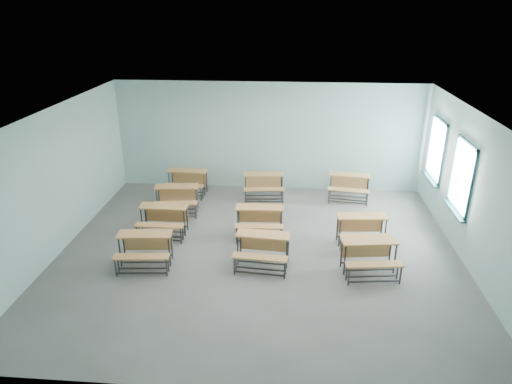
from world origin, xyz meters
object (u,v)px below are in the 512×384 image
(desk_unit_r0c0, at_px, (145,245))
(desk_unit_r2c0, at_px, (177,195))
(desk_unit_r1c1, at_px, (260,217))
(desk_unit_r0c1, at_px, (262,246))
(desk_unit_r1c2, at_px, (363,227))
(desk_unit_r0c2, at_px, (370,253))
(desk_unit_r3c2, at_px, (349,183))
(desk_unit_r1c0, at_px, (163,216))
(desk_unit_r3c1, at_px, (264,182))
(desk_unit_r3c0, at_px, (187,179))

(desk_unit_r0c0, height_order, desk_unit_r2c0, same)
(desk_unit_r1c1, bearing_deg, desk_unit_r2c0, 150.97)
(desk_unit_r0c0, distance_m, desk_unit_r0c1, 2.51)
(desk_unit_r0c0, bearing_deg, desk_unit_r1c2, 9.76)
(desk_unit_r0c2, bearing_deg, desk_unit_r1c1, 140.92)
(desk_unit_r0c1, distance_m, desk_unit_r3c2, 4.42)
(desk_unit_r0c0, bearing_deg, desk_unit_r1c0, 84.48)
(desk_unit_r1c1, distance_m, desk_unit_r1c2, 2.43)
(desk_unit_r3c1, bearing_deg, desk_unit_r0c1, -92.16)
(desk_unit_r0c2, xyz_separation_m, desk_unit_r1c0, (-4.73, 1.35, 0.00))
(desk_unit_r1c0, height_order, desk_unit_r1c1, same)
(desk_unit_r0c2, height_order, desk_unit_r3c0, same)
(desk_unit_r0c0, distance_m, desk_unit_r0c2, 4.75)
(desk_unit_r0c0, relative_size, desk_unit_r0c2, 0.98)
(desk_unit_r0c1, bearing_deg, desk_unit_r0c0, -171.20)
(desk_unit_r3c0, xyz_separation_m, desk_unit_r3c1, (2.27, -0.10, 0.00))
(desk_unit_r1c2, xyz_separation_m, desk_unit_r2c0, (-4.72, 1.46, 0.00))
(desk_unit_r3c2, bearing_deg, desk_unit_r0c0, -131.95)
(desk_unit_r0c0, xyz_separation_m, desk_unit_r1c2, (4.75, 1.26, 0.00))
(desk_unit_r2c0, bearing_deg, desk_unit_r0c0, -97.75)
(desk_unit_r3c0, bearing_deg, desk_unit_r0c2, -36.63)
(desk_unit_r2c0, relative_size, desk_unit_r3c1, 1.02)
(desk_unit_r0c0, height_order, desk_unit_r1c0, same)
(desk_unit_r0c2, bearing_deg, desk_unit_r3c2, 82.74)
(desk_unit_r0c1, distance_m, desk_unit_r1c0, 2.79)
(desk_unit_r0c0, xyz_separation_m, desk_unit_r3c2, (4.74, 3.99, 0.00))
(desk_unit_r2c0, height_order, desk_unit_r3c0, same)
(desk_unit_r2c0, bearing_deg, desk_unit_r3c2, 8.11)
(desk_unit_r2c0, xyz_separation_m, desk_unit_r3c0, (-0.00, 1.24, 0.00))
(desk_unit_r1c0, relative_size, desk_unit_r3c2, 0.93)
(desk_unit_r1c2, height_order, desk_unit_r3c1, same)
(desk_unit_r3c1, bearing_deg, desk_unit_r0c0, -126.16)
(desk_unit_r1c1, bearing_deg, desk_unit_r3c2, 42.81)
(desk_unit_r1c1, bearing_deg, desk_unit_r1c0, -179.31)
(desk_unit_r0c2, height_order, desk_unit_r2c0, same)
(desk_unit_r0c0, relative_size, desk_unit_r3c1, 1.00)
(desk_unit_r1c2, bearing_deg, desk_unit_r3c1, 128.30)
(desk_unit_r3c0, height_order, desk_unit_r3c1, same)
(desk_unit_r0c1, height_order, desk_unit_r1c1, same)
(desk_unit_r1c1, relative_size, desk_unit_r3c0, 1.00)
(desk_unit_r0c0, relative_size, desk_unit_r1c0, 1.05)
(desk_unit_r1c2, bearing_deg, desk_unit_r3c0, 145.25)
(desk_unit_r0c0, xyz_separation_m, desk_unit_r1c0, (0.01, 1.43, 0.00))
(desk_unit_r1c1, xyz_separation_m, desk_unit_r3c1, (-0.05, 2.30, 0.00))
(desk_unit_r0c0, xyz_separation_m, desk_unit_r1c1, (2.34, 1.57, 0.00))
(desk_unit_r3c0, bearing_deg, desk_unit_r1c1, -43.15)
(desk_unit_r0c0, xyz_separation_m, desk_unit_r3c1, (2.30, 3.86, 0.00))
(desk_unit_r3c1, bearing_deg, desk_unit_r1c2, -52.16)
(desk_unit_r1c0, bearing_deg, desk_unit_r1c1, 3.51)
(desk_unit_r1c0, height_order, desk_unit_r3c0, same)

